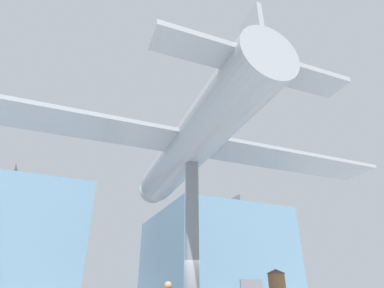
{
  "coord_description": "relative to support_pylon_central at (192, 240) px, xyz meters",
  "views": [
    {
      "loc": [
        -4.88,
        -11.31,
        1.34
      ],
      "look_at": [
        0.0,
        0.0,
        7.53
      ],
      "focal_mm": 28.0,
      "sensor_mm": 36.0,
      "label": 1
    }
  ],
  "objects": [
    {
      "name": "glass_pavilion_right",
      "position": [
        8.37,
        14.91,
        0.81
      ],
      "size": [
        10.37,
        12.46,
        8.72
      ],
      "color": "#60849E",
      "rests_on": "ground_plane"
    },
    {
      "name": "support_pylon_central",
      "position": [
        0.0,
        0.0,
        0.0
      ],
      "size": [
        0.57,
        0.57,
        6.53
      ],
      "color": "slate",
      "rests_on": "ground_plane"
    },
    {
      "name": "suspended_airplane",
      "position": [
        0.01,
        0.23,
        4.28
      ],
      "size": [
        20.64,
        14.12,
        3.34
      ],
      "rotation": [
        0.0,
        0.0,
        -0.04
      ],
      "color": "#93999E",
      "rests_on": "support_pylon_central"
    },
    {
      "name": "glass_pavilion_left",
      "position": [
        -8.37,
        14.91,
        0.81
      ],
      "size": [
        10.37,
        12.46,
        8.72
      ],
      "color": "#60849E",
      "rests_on": "ground_plane"
    }
  ]
}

